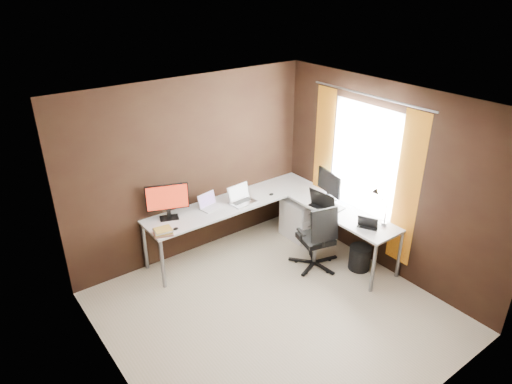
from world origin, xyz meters
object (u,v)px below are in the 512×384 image
at_px(book_stack, 163,232).
at_px(office_chair, 316,249).
at_px(laptop_silver, 241,198).
at_px(monitor_left, 167,200).
at_px(wastebasket, 360,258).
at_px(drawer_pedestal, 300,218).
at_px(laptop_white, 209,205).
at_px(monitor_right, 329,184).
at_px(laptop_black_small, 368,224).
at_px(laptop_black_big, 325,204).
at_px(desk_lamp, 380,203).

height_order(book_stack, office_chair, office_chair).
distance_m(laptop_silver, office_chair, 1.25).
distance_m(monitor_left, wastebasket, 2.69).
distance_m(drawer_pedestal, wastebasket, 1.14).
bearing_deg(laptop_white, drawer_pedestal, -27.90).
distance_m(monitor_right, laptop_white, 1.70).
bearing_deg(laptop_white, monitor_left, 162.41).
relative_size(drawer_pedestal, wastebasket, 1.79).
bearing_deg(laptop_white, monitor_right, -39.06).
distance_m(laptop_white, book_stack, 0.87).
xyz_separation_m(laptop_silver, laptop_black_small, (0.88, -1.54, -0.01)).
bearing_deg(wastebasket, laptop_black_small, -120.29).
distance_m(drawer_pedestal, office_chair, 0.83).
distance_m(monitor_left, laptop_silver, 1.07).
relative_size(laptop_black_small, office_chair, 0.33).
bearing_deg(book_stack, laptop_black_small, -33.11).
relative_size(monitor_left, laptop_black_big, 1.15).
bearing_deg(laptop_black_small, laptop_black_big, -21.33).
height_order(laptop_silver, laptop_black_small, laptop_silver).
xyz_separation_m(monitor_right, office_chair, (-0.53, -0.35, -0.69)).
bearing_deg(desk_lamp, book_stack, 134.28).
relative_size(drawer_pedestal, monitor_right, 1.17).
relative_size(laptop_black_big, book_stack, 1.62).
xyz_separation_m(monitor_left, laptop_black_small, (1.91, -1.74, -0.23)).
xyz_separation_m(monitor_left, book_stack, (-0.25, -0.33, -0.23)).
bearing_deg(laptop_silver, book_stack, -178.02).
bearing_deg(desk_lamp, wastebasket, 92.52).
distance_m(laptop_white, laptop_black_big, 1.59).
height_order(monitor_right, laptop_black_big, monitor_right).
bearing_deg(laptop_black_small, monitor_right, -37.32).
bearing_deg(laptop_white, laptop_silver, -26.13).
bearing_deg(wastebasket, laptop_white, 132.22).
distance_m(monitor_right, wastebasket, 1.10).
relative_size(laptop_white, laptop_black_big, 0.71).
relative_size(laptop_silver, laptop_black_small, 1.21).
relative_size(book_stack, wastebasket, 0.84).
bearing_deg(laptop_silver, monitor_left, 165.21).
distance_m(drawer_pedestal, laptop_silver, 1.05).
bearing_deg(wastebasket, laptop_silver, 123.87).
xyz_separation_m(monitor_left, monitor_right, (2.07, -0.87, -0.03)).
xyz_separation_m(laptop_black_small, wastebasket, (0.07, 0.12, -0.60)).
bearing_deg(monitor_right, desk_lamp, -172.16).
distance_m(book_stack, desk_lamp, 2.72).
height_order(laptop_silver, book_stack, laptop_silver).
relative_size(laptop_black_big, wastebasket, 1.36).
relative_size(laptop_black_big, office_chair, 0.48).
bearing_deg(laptop_black_small, office_chair, 8.39).
relative_size(office_chair, wastebasket, 2.85).
height_order(desk_lamp, wastebasket, desk_lamp).
bearing_deg(wastebasket, monitor_left, 140.86).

